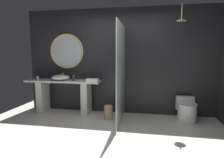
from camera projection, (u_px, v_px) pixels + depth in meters
The scene contains 12 objects.
ground_plane at pixel (103, 147), 3.03m from camera, with size 5.76×5.76×0.00m, color silver.
back_wall_panel at pixel (119, 62), 4.71m from camera, with size 4.80×0.10×2.60m, color #232326.
vanity_counter at pixel (64, 93), 4.74m from camera, with size 1.90×0.50×0.84m.
vessel_sink at pixel (60, 77), 4.69m from camera, with size 0.47×0.39×0.17m.
tumbler_cup at pixel (38, 78), 4.76m from camera, with size 0.06×0.06×0.09m, color silver.
soap_dispenser at pixel (73, 78), 4.61m from camera, with size 0.07×0.07×0.13m.
round_wall_mirror at pixel (67, 51), 4.83m from camera, with size 0.90×0.06×0.90m.
shower_glass_panel at pixel (121, 74), 4.02m from camera, with size 0.02×1.34×2.12m, color silver.
rain_shower_head at pixel (181, 19), 3.78m from camera, with size 0.19×0.19×0.36m.
toilet at pixel (187, 110), 4.18m from camera, with size 0.42×0.57×0.51m.
waste_bin at pixel (108, 112), 4.32m from camera, with size 0.20×0.20×0.33m.
folded_hand_towel at pixel (92, 80), 4.41m from camera, with size 0.28×0.19×0.07m, color silver.
Camera 1 is at (0.66, -2.79, 1.48)m, focal length 30.11 mm.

